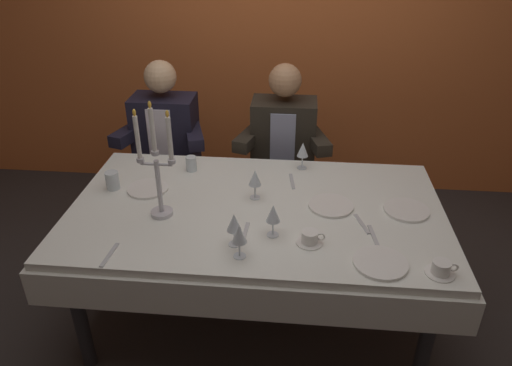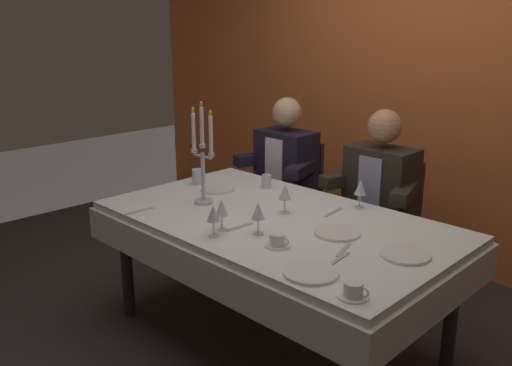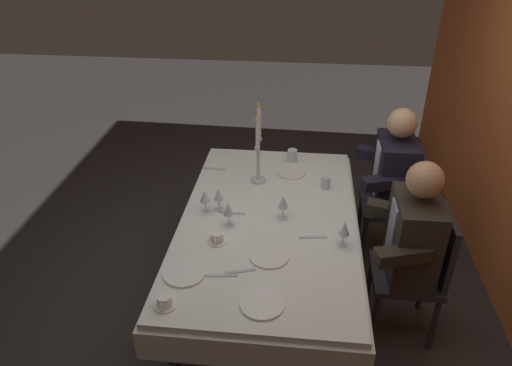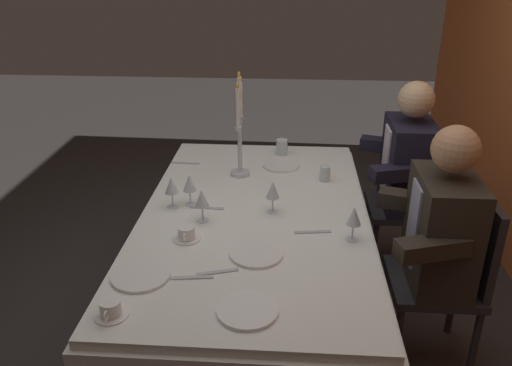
{
  "view_description": "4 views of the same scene",
  "coord_description": "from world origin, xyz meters",
  "px_view_note": "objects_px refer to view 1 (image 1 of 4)",
  "views": [
    {
      "loc": [
        0.19,
        -2.07,
        2.05
      ],
      "look_at": [
        0.01,
        -0.08,
        0.92
      ],
      "focal_mm": 33.67,
      "sensor_mm": 36.0,
      "label": 1
    },
    {
      "loc": [
        1.85,
        -2.04,
        1.73
      ],
      "look_at": [
        -0.12,
        -0.03,
        0.91
      ],
      "focal_mm": 38.1,
      "sensor_mm": 36.0,
      "label": 2
    },
    {
      "loc": [
        2.49,
        0.18,
        2.47
      ],
      "look_at": [
        -0.04,
        -0.09,
        0.97
      ],
      "focal_mm": 33.44,
      "sensor_mm": 36.0,
      "label": 3
    },
    {
      "loc": [
        2.25,
        0.16,
        1.93
      ],
      "look_at": [
        -0.01,
        0.01,
        0.9
      ],
      "focal_mm": 36.38,
      "sensor_mm": 36.0,
      "label": 4
    }
  ],
  "objects_px": {
    "dinner_plate_2": "(406,210)",
    "seated_diner_1": "(283,138)",
    "wine_glass_2": "(273,214)",
    "water_tumbler_1": "(112,180)",
    "water_tumbler_0": "(191,164)",
    "coffee_cup_1": "(441,269)",
    "candelabra": "(157,171)",
    "dinner_plate_0": "(380,263)",
    "dinner_plate_1": "(331,206)",
    "seated_diner_0": "(166,134)",
    "wine_glass_3": "(234,223)",
    "wine_glass_4": "(239,235)",
    "wine_glass_0": "(255,178)",
    "coffee_cup_0": "(310,238)",
    "dinner_plate_3": "(148,189)",
    "wine_glass_1": "(303,150)",
    "dining_table": "(256,226)"
  },
  "relations": [
    {
      "from": "dinner_plate_0",
      "to": "wine_glass_0",
      "type": "height_order",
      "value": "wine_glass_0"
    },
    {
      "from": "coffee_cup_0",
      "to": "candelabra",
      "type": "bearing_deg",
      "value": 167.01
    },
    {
      "from": "dinner_plate_3",
      "to": "coffee_cup_1",
      "type": "xyz_separation_m",
      "value": [
        1.41,
        -0.57,
        0.02
      ]
    },
    {
      "from": "dining_table",
      "to": "seated_diner_1",
      "type": "distance_m",
      "value": 0.9
    },
    {
      "from": "wine_glass_4",
      "to": "dinner_plate_3",
      "type": "bearing_deg",
      "value": 137.1
    },
    {
      "from": "dinner_plate_1",
      "to": "seated_diner_0",
      "type": "relative_size",
      "value": 0.18
    },
    {
      "from": "candelabra",
      "to": "coffee_cup_1",
      "type": "distance_m",
      "value": 1.33
    },
    {
      "from": "dinner_plate_3",
      "to": "water_tumbler_1",
      "type": "xyz_separation_m",
      "value": [
        -0.19,
        -0.0,
        0.04
      ]
    },
    {
      "from": "dinner_plate_2",
      "to": "seated_diner_1",
      "type": "distance_m",
      "value": 1.08
    },
    {
      "from": "dinner_plate_3",
      "to": "seated_diner_1",
      "type": "height_order",
      "value": "seated_diner_1"
    },
    {
      "from": "dinner_plate_2",
      "to": "wine_glass_1",
      "type": "xyz_separation_m",
      "value": [
        -0.53,
        0.42,
        0.11
      ]
    },
    {
      "from": "wine_glass_3",
      "to": "candelabra",
      "type": "bearing_deg",
      "value": 151.46
    },
    {
      "from": "wine_glass_2",
      "to": "wine_glass_4",
      "type": "relative_size",
      "value": 1.0
    },
    {
      "from": "dinner_plate_1",
      "to": "wine_glass_2",
      "type": "distance_m",
      "value": 0.41
    },
    {
      "from": "seated_diner_0",
      "to": "seated_diner_1",
      "type": "distance_m",
      "value": 0.8
    },
    {
      "from": "wine_glass_4",
      "to": "wine_glass_0",
      "type": "bearing_deg",
      "value": 87.86
    },
    {
      "from": "wine_glass_3",
      "to": "seated_diner_1",
      "type": "xyz_separation_m",
      "value": [
        0.17,
        1.21,
        -0.12
      ]
    },
    {
      "from": "wine_glass_2",
      "to": "water_tumbler_1",
      "type": "distance_m",
      "value": 0.96
    },
    {
      "from": "seated_diner_1",
      "to": "water_tumbler_1",
      "type": "bearing_deg",
      "value": -139.23
    },
    {
      "from": "dinner_plate_0",
      "to": "dinner_plate_1",
      "type": "distance_m",
      "value": 0.48
    },
    {
      "from": "seated_diner_0",
      "to": "coffee_cup_1",
      "type": "bearing_deg",
      "value": -41.38
    },
    {
      "from": "water_tumbler_0",
      "to": "coffee_cup_1",
      "type": "xyz_separation_m",
      "value": [
        1.22,
        -0.81,
        -0.02
      ]
    },
    {
      "from": "dinner_plate_0",
      "to": "dinner_plate_1",
      "type": "height_order",
      "value": "same"
    },
    {
      "from": "wine_glass_0",
      "to": "water_tumbler_1",
      "type": "bearing_deg",
      "value": 178.01
    },
    {
      "from": "water_tumbler_0",
      "to": "wine_glass_4",
      "type": "bearing_deg",
      "value": -63.92
    },
    {
      "from": "wine_glass_2",
      "to": "wine_glass_3",
      "type": "xyz_separation_m",
      "value": [
        -0.17,
        -0.09,
        0.0
      ]
    },
    {
      "from": "wine_glass_2",
      "to": "seated_diner_0",
      "type": "height_order",
      "value": "seated_diner_0"
    },
    {
      "from": "wine_glass_4",
      "to": "coffee_cup_1",
      "type": "bearing_deg",
      "value": -2.51
    },
    {
      "from": "wine_glass_0",
      "to": "water_tumbler_0",
      "type": "height_order",
      "value": "wine_glass_0"
    },
    {
      "from": "coffee_cup_1",
      "to": "seated_diner_1",
      "type": "xyz_separation_m",
      "value": [
        -0.71,
        1.34,
        -0.03
      ]
    },
    {
      "from": "dinner_plate_3",
      "to": "wine_glass_2",
      "type": "bearing_deg",
      "value": -26.83
    },
    {
      "from": "wine_glass_1",
      "to": "water_tumbler_1",
      "type": "distance_m",
      "value": 1.08
    },
    {
      "from": "water_tumbler_1",
      "to": "coffee_cup_0",
      "type": "xyz_separation_m",
      "value": [
        1.06,
        -0.4,
        -0.02
      ]
    },
    {
      "from": "candelabra",
      "to": "water_tumbler_0",
      "type": "relative_size",
      "value": 6.82
    },
    {
      "from": "dinner_plate_2",
      "to": "seated_diner_0",
      "type": "relative_size",
      "value": 0.18
    },
    {
      "from": "wine_glass_3",
      "to": "seated_diner_0",
      "type": "height_order",
      "value": "seated_diner_0"
    },
    {
      "from": "wine_glass_0",
      "to": "water_tumbler_1",
      "type": "height_order",
      "value": "wine_glass_0"
    },
    {
      "from": "dinner_plate_0",
      "to": "wine_glass_4",
      "type": "xyz_separation_m",
      "value": [
        -0.61,
        -0.0,
        0.11
      ]
    },
    {
      "from": "wine_glass_4",
      "to": "water_tumbler_1",
      "type": "distance_m",
      "value": 0.93
    },
    {
      "from": "dinner_plate_0",
      "to": "seated_diner_1",
      "type": "height_order",
      "value": "seated_diner_1"
    },
    {
      "from": "wine_glass_4",
      "to": "seated_diner_1",
      "type": "xyz_separation_m",
      "value": [
        0.13,
        1.3,
        -0.12
      ]
    },
    {
      "from": "water_tumbler_0",
      "to": "coffee_cup_0",
      "type": "distance_m",
      "value": 0.94
    },
    {
      "from": "wine_glass_3",
      "to": "dinner_plate_2",
      "type": "bearing_deg",
      "value": 23.49
    },
    {
      "from": "candelabra",
      "to": "dinner_plate_3",
      "type": "height_order",
      "value": "candelabra"
    },
    {
      "from": "dining_table",
      "to": "candelabra",
      "type": "distance_m",
      "value": 0.6
    },
    {
      "from": "candelabra",
      "to": "dinner_plate_0",
      "type": "height_order",
      "value": "candelabra"
    },
    {
      "from": "water_tumbler_0",
      "to": "seated_diner_0",
      "type": "xyz_separation_m",
      "value": [
        -0.29,
        0.52,
        -0.05
      ]
    },
    {
      "from": "water_tumbler_0",
      "to": "coffee_cup_1",
      "type": "bearing_deg",
      "value": -33.57
    },
    {
      "from": "dinner_plate_1",
      "to": "wine_glass_0",
      "type": "distance_m",
      "value": 0.41
    },
    {
      "from": "coffee_cup_1",
      "to": "coffee_cup_0",
      "type": "bearing_deg",
      "value": 162.91
    }
  ]
}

